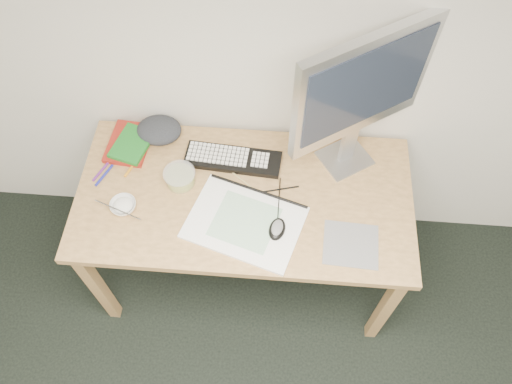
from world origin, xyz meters
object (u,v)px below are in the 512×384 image
at_px(desk, 244,205).
at_px(keyboard, 233,159).
at_px(rice_bowl, 123,206).
at_px(sketchpad, 245,222).
at_px(monitor, 362,90).

bearing_deg(desk, keyboard, 110.34).
bearing_deg(keyboard, rice_bowl, -142.98).
distance_m(desk, keyboard, 0.21).
xyz_separation_m(sketchpad, monitor, (0.40, 0.35, 0.42)).
height_order(desk, monitor, monitor).
bearing_deg(monitor, keyboard, 152.31).
height_order(desk, keyboard, keyboard).
bearing_deg(desk, monitor, 27.88).
bearing_deg(rice_bowl, keyboard, 32.68).
distance_m(desk, rice_bowl, 0.50).
height_order(desk, sketchpad, sketchpad).
xyz_separation_m(desk, keyboard, (-0.06, 0.17, 0.09)).
bearing_deg(rice_bowl, desk, 11.48).
bearing_deg(keyboard, desk, -65.32).
relative_size(desk, keyboard, 3.38).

